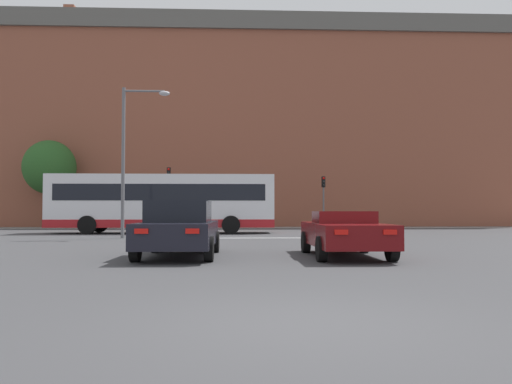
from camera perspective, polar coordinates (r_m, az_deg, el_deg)
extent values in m
plane|color=#3D3D3F|center=(5.83, 5.23, -14.78)|extent=(400.00, 400.00, 0.00)
cube|color=silver|center=(23.18, -0.49, -5.27)|extent=(8.59, 0.30, 0.01)
cube|color=gray|center=(36.85, -1.17, -4.10)|extent=(69.54, 2.50, 0.01)
cube|color=brown|center=(45.45, 1.17, 6.19)|extent=(46.00, 11.57, 15.70)
cube|color=#5B5954|center=(47.45, 1.16, 16.49)|extent=(46.92, 12.03, 1.46)
cube|color=brown|center=(48.58, -20.48, 18.25)|extent=(0.90, 0.90, 1.85)
cube|color=brown|center=(49.16, -6.38, 17.87)|extent=(0.90, 0.90, 1.85)
cube|color=brown|center=(50.63, 7.51, 17.27)|extent=(0.90, 0.90, 1.85)
cube|color=brown|center=(53.87, 19.73, 16.17)|extent=(0.90, 0.90, 1.85)
cube|color=black|center=(13.99, -8.73, -4.71)|extent=(1.97, 4.53, 0.64)
cube|color=black|center=(13.93, -8.74, -2.21)|extent=(1.67, 2.05, 0.58)
cylinder|color=black|center=(15.53, -11.43, -5.62)|extent=(0.23, 0.64, 0.64)
cylinder|color=black|center=(15.32, -4.67, -5.70)|extent=(0.23, 0.64, 0.64)
cylinder|color=black|center=(12.79, -13.62, -6.36)|extent=(0.23, 0.64, 0.64)
cylinder|color=black|center=(12.54, -5.40, -6.50)|extent=(0.23, 0.64, 0.64)
cube|color=red|center=(11.84, -12.97, -4.38)|extent=(0.32, 0.06, 0.12)
cube|color=red|center=(11.66, -7.28, -4.46)|extent=(0.32, 0.06, 0.12)
cube|color=#600C0F|center=(14.04, 10.11, -4.77)|extent=(1.87, 4.35, 0.61)
cube|color=#600C0F|center=(14.13, 10.00, -2.85)|extent=(1.60, 1.31, 0.33)
cylinder|color=black|center=(15.22, 5.70, -5.72)|extent=(0.22, 0.64, 0.64)
cylinder|color=black|center=(15.57, 12.23, -5.60)|extent=(0.22, 0.64, 0.64)
cylinder|color=black|center=(12.56, 7.49, -6.48)|extent=(0.22, 0.64, 0.64)
cylinder|color=black|center=(12.99, 15.28, -6.28)|extent=(0.22, 0.64, 0.64)
cube|color=red|center=(11.77, 9.72, -4.55)|extent=(0.32, 0.05, 0.12)
cube|color=red|center=(12.06, 15.07, -4.44)|extent=(0.32, 0.05, 0.12)
cube|color=silver|center=(28.62, -10.59, -1.03)|extent=(12.43, 2.49, 2.92)
cube|color=#AD191E|center=(28.63, -10.61, -3.50)|extent=(12.45, 2.51, 0.44)
cube|color=black|center=(28.63, -10.59, -0.11)|extent=(11.44, 2.52, 0.90)
cylinder|color=black|center=(29.53, -2.84, -3.63)|extent=(1.00, 0.28, 1.00)
cylinder|color=black|center=(27.14, -2.88, -3.76)|extent=(1.00, 0.28, 1.00)
cylinder|color=black|center=(30.58, -17.46, -3.48)|extent=(1.00, 0.28, 1.00)
cylinder|color=black|center=(28.28, -18.73, -3.59)|extent=(1.00, 0.28, 1.00)
cylinder|color=slate|center=(36.76, -9.97, -1.27)|extent=(0.12, 0.12, 3.62)
cube|color=black|center=(36.86, -9.94, 2.17)|extent=(0.26, 0.20, 0.80)
sphere|color=red|center=(36.75, -9.97, 2.58)|extent=(0.17, 0.17, 0.17)
sphere|color=black|center=(36.73, -9.97, 2.18)|extent=(0.17, 0.17, 0.17)
sphere|color=black|center=(36.71, -9.97, 1.78)|extent=(0.17, 0.17, 0.17)
cylinder|color=slate|center=(36.94, 7.73, -1.77)|extent=(0.12, 0.12, 2.98)
cube|color=black|center=(37.00, 7.72, 1.16)|extent=(0.26, 0.20, 0.80)
sphere|color=red|center=(36.88, 7.75, 1.57)|extent=(0.17, 0.17, 0.17)
sphere|color=black|center=(36.87, 7.75, 1.17)|extent=(0.17, 0.17, 0.17)
sphere|color=black|center=(36.85, 7.75, 0.77)|extent=(0.17, 0.17, 0.17)
cylinder|color=slate|center=(23.91, -14.95, 3.27)|extent=(0.16, 0.16, 6.99)
cylinder|color=slate|center=(24.26, -12.66, 11.19)|extent=(1.88, 0.10, 0.10)
ellipsoid|color=#B2B2B7|center=(24.09, -10.42, 11.02)|extent=(0.50, 0.36, 0.22)
cylinder|color=#333851|center=(37.09, -12.14, -3.38)|extent=(0.13, 0.13, 0.87)
cylinder|color=#333851|center=(36.98, -11.93, -3.38)|extent=(0.13, 0.13, 0.87)
cube|color=tan|center=(37.03, -12.03, -2.18)|extent=(0.46, 0.39, 0.69)
sphere|color=tan|center=(37.03, -12.02, -1.44)|extent=(0.26, 0.26, 0.26)
cylinder|color=#4C3823|center=(39.60, -22.59, -1.75)|extent=(0.36, 0.36, 2.85)
ellipsoid|color=#285623|center=(39.73, -22.53, 2.63)|extent=(3.78, 3.78, 3.97)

